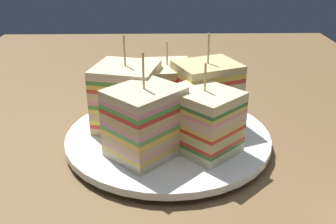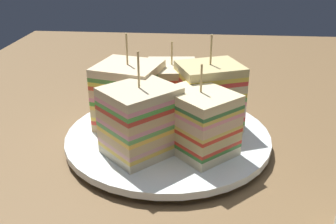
# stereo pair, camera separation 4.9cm
# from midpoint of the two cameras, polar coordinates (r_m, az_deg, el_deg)

# --- Properties ---
(ground_plane) EXTENTS (1.27, 0.88, 0.02)m
(ground_plane) POSITION_cam_midpoint_polar(r_m,az_deg,el_deg) (0.52, -2.74, -5.61)
(ground_plane) COLOR brown
(plate) EXTENTS (0.26, 0.26, 0.02)m
(plate) POSITION_cam_midpoint_polar(r_m,az_deg,el_deg) (0.51, -2.78, -3.79)
(plate) COLOR white
(plate) RESTS_ON ground_plane
(sandwich_wedge_0) EXTENTS (0.09, 0.09, 0.12)m
(sandwich_wedge_0) POSITION_cam_midpoint_polar(r_m,az_deg,el_deg) (0.51, -8.77, 2.08)
(sandwich_wedge_0) COLOR #DAB37A
(sandwich_wedge_0) RESTS_ON plate
(sandwich_wedge_1) EXTENTS (0.10, 0.10, 0.12)m
(sandwich_wedge_1) POSITION_cam_midpoint_polar(r_m,az_deg,el_deg) (0.45, -6.54, -1.54)
(sandwich_wedge_1) COLOR beige
(sandwich_wedge_1) RESTS_ON plate
(sandwich_wedge_2) EXTENTS (0.10, 0.10, 0.11)m
(sandwich_wedge_2) POSITION_cam_midpoint_polar(r_m,az_deg,el_deg) (0.45, 2.04, -1.31)
(sandwich_wedge_2) COLOR beige
(sandwich_wedge_2) RESTS_ON plate
(sandwich_wedge_3) EXTENTS (0.09, 0.10, 0.12)m
(sandwich_wedge_3) POSITION_cam_midpoint_polar(r_m,az_deg,el_deg) (0.51, 2.87, 2.47)
(sandwich_wedge_3) COLOR beige
(sandwich_wedge_3) RESTS_ON plate
(sandwich_wedge_4) EXTENTS (0.08, 0.07, 0.11)m
(sandwich_wedge_4) POSITION_cam_midpoint_polar(r_m,az_deg,el_deg) (0.54, -2.53, 3.11)
(sandwich_wedge_4) COLOR beige
(sandwich_wedge_4) RESTS_ON plate
(spoon) EXTENTS (0.14, 0.03, 0.01)m
(spoon) POSITION_cam_midpoint_polar(r_m,az_deg,el_deg) (0.64, 5.13, 1.82)
(spoon) COLOR silver
(spoon) RESTS_ON ground_plane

